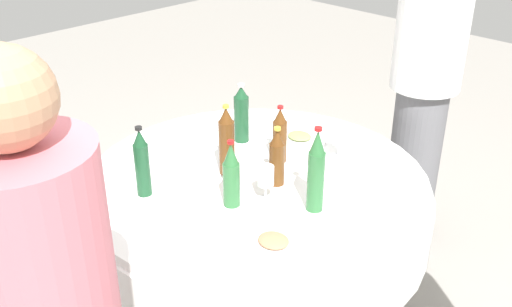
# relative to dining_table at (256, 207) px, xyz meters

# --- Properties ---
(dining_table) EXTENTS (1.45, 1.45, 0.74)m
(dining_table) POSITION_rel_dining_table_xyz_m (0.00, 0.00, 0.00)
(dining_table) COLOR white
(dining_table) RESTS_ON ground_plane
(bottle_brown_east) EXTENTS (0.07, 0.07, 0.31)m
(bottle_brown_east) POSITION_rel_dining_table_xyz_m (-0.11, -0.06, 0.29)
(bottle_brown_east) COLOR #593314
(bottle_brown_east) RESTS_ON dining_table
(bottle_green_mid) EXTENTS (0.06, 0.06, 0.27)m
(bottle_green_mid) POSITION_rel_dining_table_xyz_m (0.08, -0.22, 0.27)
(bottle_green_mid) COLOR #2D6B38
(bottle_green_mid) RESTS_ON dining_table
(bottle_green_west) EXTENTS (0.06, 0.06, 0.34)m
(bottle_green_west) POSITION_rel_dining_table_xyz_m (0.33, -0.02, 0.31)
(bottle_green_west) COLOR #2D6B38
(bottle_green_west) RESTS_ON dining_table
(bottle_brown_south) EXTENTS (0.06, 0.06, 0.25)m
(bottle_brown_south) POSITION_rel_dining_table_xyz_m (0.10, 0.02, 0.26)
(bottle_brown_south) COLOR #593314
(bottle_brown_south) RESTS_ON dining_table
(bottle_brown_north) EXTENTS (0.06, 0.06, 0.26)m
(bottle_brown_north) POSITION_rel_dining_table_xyz_m (-0.03, 0.17, 0.27)
(bottle_brown_north) COLOR #593314
(bottle_brown_north) RESTS_ON dining_table
(bottle_dark_green_front) EXTENTS (0.06, 0.06, 0.29)m
(bottle_dark_green_front) POSITION_rel_dining_table_xyz_m (-0.22, -0.40, 0.28)
(bottle_dark_green_front) COLOR #194728
(bottle_dark_green_front) RESTS_ON dining_table
(bottle_dark_green_left) EXTENTS (0.07, 0.07, 0.28)m
(bottle_dark_green_left) POSITION_rel_dining_table_xyz_m (-0.29, 0.19, 0.28)
(bottle_dark_green_left) COLOR #194728
(bottle_dark_green_left) RESTS_ON dining_table
(wine_glass_south) EXTENTS (0.07, 0.07, 0.14)m
(wine_glass_south) POSITION_rel_dining_table_xyz_m (0.13, 0.38, 0.24)
(wine_glass_south) COLOR white
(wine_glass_south) RESTS_ON dining_table
(wine_glass_north) EXTENTS (0.06, 0.06, 0.14)m
(wine_glass_north) POSITION_rel_dining_table_xyz_m (0.15, -0.10, 0.24)
(wine_glass_north) COLOR white
(wine_glass_north) RESTS_ON dining_table
(plate_outer) EXTENTS (0.25, 0.25, 0.04)m
(plate_outer) POSITION_rel_dining_table_xyz_m (0.38, -0.30, 0.16)
(plate_outer) COLOR white
(plate_outer) RESTS_ON dining_table
(plate_near) EXTENTS (0.25, 0.25, 0.04)m
(plate_near) POSITION_rel_dining_table_xyz_m (-0.09, 0.38, 0.16)
(plate_near) COLOR white
(plate_near) RESTS_ON dining_table
(knife_mid) EXTENTS (0.15, 0.13, 0.00)m
(knife_mid) POSITION_rel_dining_table_xyz_m (-0.53, -0.15, 0.15)
(knife_mid) COLOR silver
(knife_mid) RESTS_ON dining_table
(fork_west) EXTENTS (0.18, 0.03, 0.00)m
(fork_west) POSITION_rel_dining_table_xyz_m (-0.45, 0.23, 0.15)
(fork_west) COLOR silver
(fork_west) RESTS_ON dining_table
(knife_south) EXTENTS (0.08, 0.18, 0.00)m
(knife_south) POSITION_rel_dining_table_xyz_m (-0.09, -0.23, 0.15)
(knife_south) COLOR silver
(knife_south) RESTS_ON dining_table
(folded_napkin) EXTENTS (0.16, 0.16, 0.02)m
(folded_napkin) POSITION_rel_dining_table_xyz_m (0.35, 0.38, 0.16)
(folded_napkin) COLOR white
(folded_napkin) RESTS_ON dining_table
(person_east) EXTENTS (0.34, 0.34, 1.69)m
(person_east) POSITION_rel_dining_table_xyz_m (0.16, 1.01, 0.29)
(person_east) COLOR slate
(person_east) RESTS_ON ground_plane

